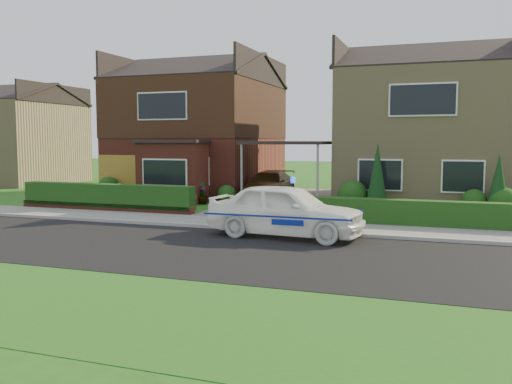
% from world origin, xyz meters
% --- Properties ---
extents(ground, '(120.00, 120.00, 0.00)m').
position_xyz_m(ground, '(0.00, 0.00, 0.00)').
color(ground, '#255316').
rests_on(ground, ground).
extents(road, '(60.00, 6.00, 0.02)m').
position_xyz_m(road, '(0.00, 0.00, 0.00)').
color(road, black).
rests_on(road, ground).
extents(kerb, '(60.00, 0.16, 0.12)m').
position_xyz_m(kerb, '(0.00, 3.05, 0.06)').
color(kerb, '#9E9993').
rests_on(kerb, ground).
extents(sidewalk, '(60.00, 2.00, 0.10)m').
position_xyz_m(sidewalk, '(0.00, 4.10, 0.05)').
color(sidewalk, slate).
rests_on(sidewalk, ground).
extents(grass_verge, '(60.00, 4.00, 0.01)m').
position_xyz_m(grass_verge, '(0.00, -5.00, 0.00)').
color(grass_verge, '#255316').
rests_on(grass_verge, ground).
extents(driveway, '(3.80, 12.00, 0.12)m').
position_xyz_m(driveway, '(0.00, 11.00, 0.06)').
color(driveway, '#666059').
rests_on(driveway, ground).
extents(house_left, '(7.50, 9.53, 7.25)m').
position_xyz_m(house_left, '(-5.78, 13.90, 3.81)').
color(house_left, brown).
rests_on(house_left, ground).
extents(house_right, '(7.50, 8.06, 7.25)m').
position_xyz_m(house_right, '(5.80, 13.99, 3.66)').
color(house_right, tan).
rests_on(house_right, ground).
extents(carport_link, '(3.80, 3.00, 2.77)m').
position_xyz_m(carport_link, '(0.00, 10.95, 2.66)').
color(carport_link, black).
rests_on(carport_link, ground).
extents(garage_door, '(2.20, 0.10, 2.10)m').
position_xyz_m(garage_door, '(-8.25, 9.96, 1.05)').
color(garage_door, olive).
rests_on(garage_door, ground).
extents(dwarf_wall, '(7.70, 0.25, 0.36)m').
position_xyz_m(dwarf_wall, '(-5.80, 5.30, 0.18)').
color(dwarf_wall, brown).
rests_on(dwarf_wall, ground).
extents(hedge_left, '(7.50, 0.55, 0.90)m').
position_xyz_m(hedge_left, '(-5.80, 5.45, 0.00)').
color(hedge_left, '#153511').
rests_on(hedge_left, ground).
extents(hedge_right, '(7.50, 0.55, 0.80)m').
position_xyz_m(hedge_right, '(5.80, 5.35, 0.00)').
color(hedge_right, '#153511').
rests_on(hedge_right, ground).
extents(shrub_left_far, '(1.08, 1.08, 1.08)m').
position_xyz_m(shrub_left_far, '(-8.50, 9.50, 0.54)').
color(shrub_left_far, '#153511').
rests_on(shrub_left_far, ground).
extents(shrub_left_mid, '(1.32, 1.32, 1.32)m').
position_xyz_m(shrub_left_mid, '(-4.00, 9.30, 0.66)').
color(shrub_left_mid, '#153511').
rests_on(shrub_left_mid, ground).
extents(shrub_left_near, '(0.84, 0.84, 0.84)m').
position_xyz_m(shrub_left_near, '(-2.40, 9.60, 0.42)').
color(shrub_left_near, '#153511').
rests_on(shrub_left_near, ground).
extents(shrub_right_near, '(1.20, 1.20, 1.20)m').
position_xyz_m(shrub_right_near, '(3.20, 9.40, 0.60)').
color(shrub_right_near, '#153511').
rests_on(shrub_right_near, ground).
extents(shrub_right_mid, '(0.96, 0.96, 0.96)m').
position_xyz_m(shrub_right_mid, '(7.80, 9.50, 0.48)').
color(shrub_right_mid, '#153511').
rests_on(shrub_right_mid, ground).
extents(shrub_right_far, '(1.08, 1.08, 1.08)m').
position_xyz_m(shrub_right_far, '(8.80, 9.20, 0.54)').
color(shrub_right_far, '#153511').
rests_on(shrub_right_far, ground).
extents(conifer_a, '(0.90, 0.90, 2.60)m').
position_xyz_m(conifer_a, '(4.20, 9.20, 1.30)').
color(conifer_a, black).
rests_on(conifer_a, ground).
extents(conifer_b, '(0.90, 0.90, 2.20)m').
position_xyz_m(conifer_b, '(8.60, 9.20, 1.10)').
color(conifer_b, black).
rests_on(conifer_b, ground).
extents(neighbour_left, '(6.50, 7.00, 5.20)m').
position_xyz_m(neighbour_left, '(-20.00, 16.00, 2.60)').
color(neighbour_left, tan).
rests_on(neighbour_left, ground).
extents(police_car, '(4.19, 4.69, 1.72)m').
position_xyz_m(police_car, '(2.44, 2.40, 0.78)').
color(police_car, white).
rests_on(police_car, ground).
extents(driveway_car, '(1.94, 4.37, 1.25)m').
position_xyz_m(driveway_car, '(-1.00, 11.35, 0.74)').
color(driveway_car, brown).
rests_on(driveway_car, driveway).
extents(potted_plant_a, '(0.49, 0.38, 0.85)m').
position_xyz_m(potted_plant_a, '(-7.62, 9.00, 0.42)').
color(potted_plant_a, gray).
rests_on(potted_plant_a, ground).
extents(potted_plant_b, '(0.47, 0.45, 0.67)m').
position_xyz_m(potted_plant_b, '(-2.50, 6.40, 0.34)').
color(potted_plant_b, gray).
rests_on(potted_plant_b, ground).
extents(potted_plant_c, '(0.65, 0.65, 0.84)m').
position_xyz_m(potted_plant_c, '(-3.33, 9.00, 0.42)').
color(potted_plant_c, gray).
rests_on(potted_plant_c, ground).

